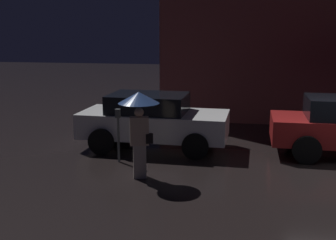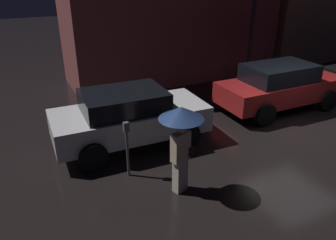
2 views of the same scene
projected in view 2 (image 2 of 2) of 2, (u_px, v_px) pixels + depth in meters
name	position (u px, v px, depth m)	size (l,w,h in m)	color
ground_plane	(300.00, 128.00, 9.96)	(60.00, 60.00, 0.00)	black
parked_car_white	(129.00, 116.00, 8.73)	(4.15, 1.96, 1.54)	silver
parked_car_red	(280.00, 86.00, 10.96)	(4.40, 1.88, 1.57)	maroon
pedestrian_with_umbrella	(181.00, 128.00, 6.52)	(0.91, 0.91, 1.97)	beige
parking_meter	(127.00, 144.00, 7.31)	(0.12, 0.10, 1.37)	#4C5154
street_lamp_near	(254.00, 5.00, 11.97)	(0.44, 0.44, 4.46)	black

